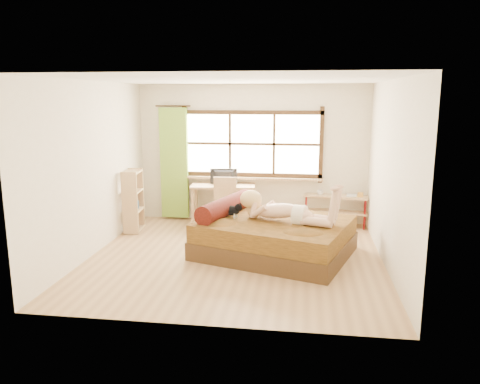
# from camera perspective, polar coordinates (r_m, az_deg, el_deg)

# --- Properties ---
(floor) EXTENTS (4.50, 4.50, 0.00)m
(floor) POSITION_cam_1_polar(r_m,az_deg,el_deg) (7.36, -0.57, -7.95)
(floor) COLOR #9E754C
(floor) RESTS_ON ground
(ceiling) EXTENTS (4.50, 4.50, 0.00)m
(ceiling) POSITION_cam_1_polar(r_m,az_deg,el_deg) (6.95, -0.62, 13.55)
(ceiling) COLOR white
(ceiling) RESTS_ON wall_back
(wall_back) EXTENTS (4.50, 0.00, 4.50)m
(wall_back) POSITION_cam_1_polar(r_m,az_deg,el_deg) (9.24, 1.47, 4.65)
(wall_back) COLOR silver
(wall_back) RESTS_ON floor
(wall_front) EXTENTS (4.50, 0.00, 4.50)m
(wall_front) POSITION_cam_1_polar(r_m,az_deg,el_deg) (4.85, -4.51, -1.67)
(wall_front) COLOR silver
(wall_front) RESTS_ON floor
(wall_left) EXTENTS (0.00, 4.50, 4.50)m
(wall_left) POSITION_cam_1_polar(r_m,az_deg,el_deg) (7.69, -17.45, 2.73)
(wall_left) COLOR silver
(wall_left) RESTS_ON floor
(wall_right) EXTENTS (0.00, 4.50, 4.50)m
(wall_right) POSITION_cam_1_polar(r_m,az_deg,el_deg) (7.06, 17.79, 1.97)
(wall_right) COLOR silver
(wall_right) RESTS_ON floor
(window) EXTENTS (2.80, 0.16, 1.46)m
(window) POSITION_cam_1_polar(r_m,az_deg,el_deg) (9.19, 1.45, 5.62)
(window) COLOR #FFEDBF
(window) RESTS_ON wall_back
(curtain) EXTENTS (0.55, 0.10, 2.20)m
(curtain) POSITION_cam_1_polar(r_m,az_deg,el_deg) (9.45, -8.02, 3.47)
(curtain) COLOR #619C2A
(curtain) RESTS_ON wall_back
(bed) EXTENTS (2.67, 2.39, 0.85)m
(bed) POSITION_cam_1_polar(r_m,az_deg,el_deg) (7.45, 3.88, -5.30)
(bed) COLOR #311E0E
(bed) RESTS_ON floor
(woman) EXTENTS (1.62, 0.91, 0.67)m
(woman) POSITION_cam_1_polar(r_m,az_deg,el_deg) (7.23, 5.51, -1.03)
(woman) COLOR #D7A78B
(woman) RESTS_ON bed
(kitten) EXTENTS (0.36, 0.23, 0.27)m
(kitten) POSITION_cam_1_polar(r_m,az_deg,el_deg) (7.50, -1.13, -2.09)
(kitten) COLOR black
(kitten) RESTS_ON bed
(desk) EXTENTS (1.29, 0.68, 0.77)m
(desk) POSITION_cam_1_polar(r_m,az_deg,el_deg) (9.13, -2.07, 0.26)
(desk) COLOR #9F7256
(desk) RESTS_ON floor
(monitor) EXTENTS (0.53, 0.12, 0.30)m
(monitor) POSITION_cam_1_polar(r_m,az_deg,el_deg) (9.13, -2.03, 1.88)
(monitor) COLOR black
(monitor) RESTS_ON desk
(chair) EXTENTS (0.47, 0.47, 0.97)m
(chair) POSITION_cam_1_polar(r_m,az_deg,el_deg) (8.79, -1.88, -1.06)
(chair) COLOR #9F7256
(chair) RESTS_ON floor
(pipe_shelf) EXTENTS (1.24, 0.50, 0.68)m
(pipe_shelf) POSITION_cam_1_polar(r_m,az_deg,el_deg) (9.18, 11.66, -1.38)
(pipe_shelf) COLOR #9F7256
(pipe_shelf) RESTS_ON floor
(cup) EXTENTS (0.14, 0.14, 0.09)m
(cup) POSITION_cam_1_polar(r_m,az_deg,el_deg) (9.12, 9.76, -0.06)
(cup) COLOR gray
(cup) RESTS_ON pipe_shelf
(book) EXTENTS (0.22, 0.28, 0.02)m
(book) POSITION_cam_1_polar(r_m,az_deg,el_deg) (9.16, 12.88, -0.37)
(book) COLOR gray
(book) RESTS_ON pipe_shelf
(bookshelf) EXTENTS (0.33, 0.52, 1.14)m
(bookshelf) POSITION_cam_1_polar(r_m,az_deg,el_deg) (8.83, -12.89, -1.02)
(bookshelf) COLOR #9F7256
(bookshelf) RESTS_ON floor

